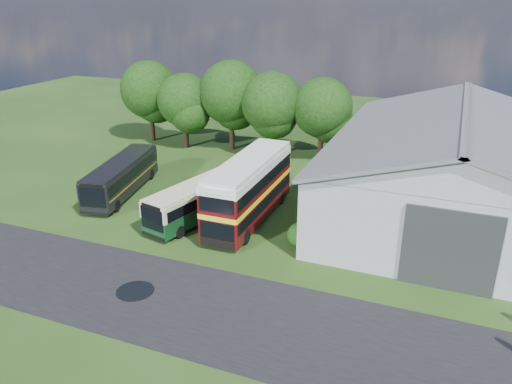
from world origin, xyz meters
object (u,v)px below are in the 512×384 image
at_px(storage_shed, 459,161).
at_px(bus_dark_single, 122,176).
at_px(bus_green_single, 202,198).
at_px(bus_maroon_double, 249,190).

bearing_deg(storage_shed, bus_dark_single, -165.89).
height_order(bus_green_single, bus_dark_single, bus_dark_single).
relative_size(storage_shed, bus_green_single, 2.33).
xyz_separation_m(bus_maroon_double, bus_dark_single, (-12.07, 0.82, -0.85)).
relative_size(storage_shed, bus_dark_single, 2.29).
relative_size(bus_green_single, bus_dark_single, 0.98).
bearing_deg(bus_dark_single, storage_shed, 2.03).
relative_size(storage_shed, bus_maroon_double, 2.21).
distance_m(bus_green_single, bus_dark_single, 8.69).
bearing_deg(bus_maroon_double, bus_dark_single, 175.58).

